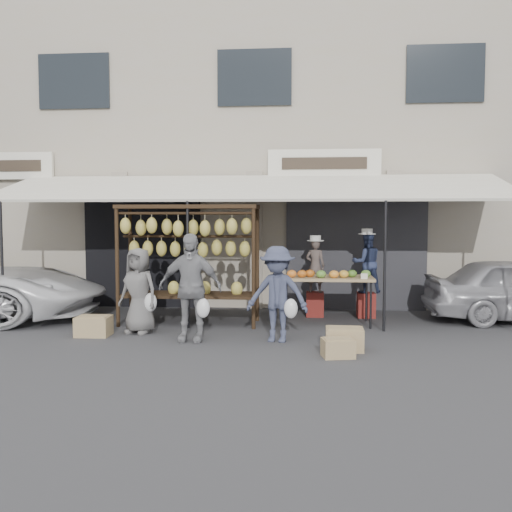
% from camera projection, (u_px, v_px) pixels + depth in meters
% --- Properties ---
extents(ground_plane, '(90.00, 90.00, 0.00)m').
position_uv_depth(ground_plane, '(235.00, 343.00, 9.12)').
color(ground_plane, '#2D2D30').
extents(shophouse, '(24.00, 6.15, 7.30)m').
position_uv_depth(shophouse, '(264.00, 156.00, 15.32)').
color(shophouse, '#A0968A').
rests_on(shophouse, ground_plane).
extents(awning, '(10.00, 2.35, 2.92)m').
position_uv_depth(awning, '(249.00, 188.00, 11.21)').
color(awning, silver).
rests_on(awning, ground_plane).
extents(banana_rack, '(2.60, 0.90, 2.24)m').
position_uv_depth(banana_rack, '(188.00, 241.00, 10.59)').
color(banana_rack, black).
rests_on(banana_rack, ground_plane).
extents(produce_table, '(1.70, 0.90, 1.04)m').
position_uv_depth(produce_table, '(327.00, 278.00, 10.59)').
color(produce_table, tan).
rests_on(produce_table, ground_plane).
extents(vendor_left, '(0.44, 0.33, 1.07)m').
position_uv_depth(vendor_left, '(315.00, 266.00, 11.48)').
color(vendor_left, brown).
rests_on(vendor_left, stool_left).
extents(vendor_right, '(0.66, 0.55, 1.21)m').
position_uv_depth(vendor_right, '(367.00, 263.00, 11.36)').
color(vendor_right, navy).
rests_on(vendor_right, stool_right).
extents(customer_left, '(0.84, 0.69, 1.48)m').
position_uv_depth(customer_left, '(139.00, 291.00, 9.83)').
color(customer_left, '#5C5A59').
rests_on(customer_left, ground_plane).
extents(customer_mid, '(1.03, 0.45, 1.75)m').
position_uv_depth(customer_mid, '(190.00, 287.00, 9.22)').
color(customer_mid, gray).
rests_on(customer_mid, ground_plane).
extents(customer_right, '(1.08, 0.72, 1.55)m').
position_uv_depth(customer_right, '(277.00, 294.00, 9.17)').
color(customer_right, '#3A4058').
rests_on(customer_right, ground_plane).
extents(stool_left, '(0.42, 0.42, 0.49)m').
position_uv_depth(stool_left, '(315.00, 304.00, 11.53)').
color(stool_left, maroon).
rests_on(stool_left, ground_plane).
extents(stool_right, '(0.42, 0.42, 0.50)m').
position_uv_depth(stool_right, '(366.00, 305.00, 11.42)').
color(stool_right, maroon).
rests_on(stool_right, ground_plane).
extents(crate_near_a, '(0.50, 0.42, 0.27)m').
position_uv_depth(crate_near_a, '(338.00, 348.00, 8.19)').
color(crate_near_a, tan).
rests_on(crate_near_a, ground_plane).
extents(crate_near_b, '(0.57, 0.44, 0.34)m').
position_uv_depth(crate_near_b, '(345.00, 339.00, 8.62)').
color(crate_near_b, tan).
rests_on(crate_near_b, ground_plane).
extents(crate_far, '(0.57, 0.44, 0.33)m').
position_uv_depth(crate_far, '(94.00, 326.00, 9.65)').
color(crate_far, tan).
rests_on(crate_far, ground_plane).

